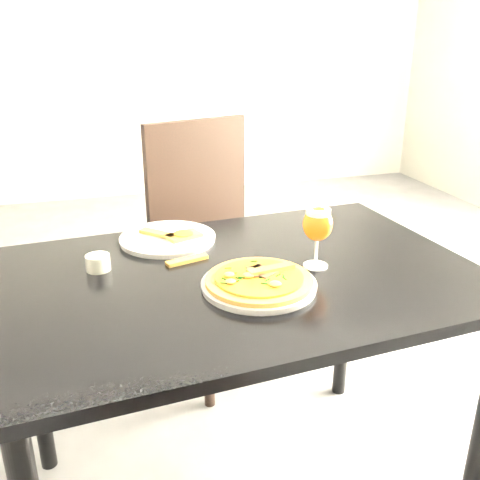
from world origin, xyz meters
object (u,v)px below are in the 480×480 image
object	(u,v)px
chair_far	(215,238)
pizza	(259,279)
beer_glass	(318,224)
dining_table	(241,304)

from	to	relation	value
chair_far	pizza	size ratio (longest dim) A/B	3.91
chair_far	pizza	distance (m)	0.88
chair_far	beer_glass	world-z (taller)	chair_far
dining_table	beer_glass	world-z (taller)	beer_glass
chair_far	pizza	xyz separation A→B (m)	(-0.10, -0.84, 0.22)
dining_table	beer_glass	bearing A→B (deg)	-9.64
chair_far	pizza	bearing A→B (deg)	-113.21
dining_table	chair_far	bearing A→B (deg)	77.09
dining_table	pizza	xyz separation A→B (m)	(0.02, -0.10, 0.11)
beer_glass	pizza	bearing A→B (deg)	-157.02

